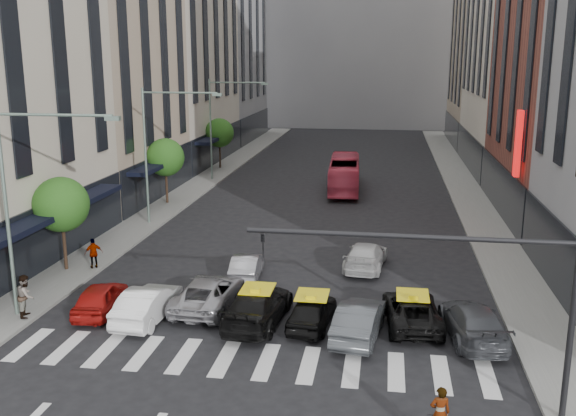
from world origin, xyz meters
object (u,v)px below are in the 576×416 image
at_px(streetlamp_near, 25,186).
at_px(car_red, 101,298).
at_px(streetlamp_far, 221,116).
at_px(taxi_center, 312,311).
at_px(pedestrian_near, 26,296).
at_px(car_white_front, 148,303).
at_px(pedestrian_far, 94,253).
at_px(bus, 344,174).
at_px(streetlamp_mid, 159,138).
at_px(taxi_left, 258,306).

relative_size(streetlamp_near, car_red, 2.23).
relative_size(streetlamp_far, taxi_center, 2.25).
distance_m(streetlamp_near, pedestrian_near, 4.83).
bearing_deg(taxi_center, streetlamp_far, -62.79).
bearing_deg(streetlamp_far, car_white_front, -81.23).
xyz_separation_m(car_white_front, pedestrian_far, (-5.20, 5.81, 0.21)).
xyz_separation_m(car_red, bus, (8.88, 28.17, 0.74)).
height_order(streetlamp_mid, streetlamp_far, same).
bearing_deg(car_white_front, pedestrian_far, -45.25).
bearing_deg(pedestrian_near, streetlamp_near, -83.38).
bearing_deg(pedestrian_near, taxi_center, -102.99).
xyz_separation_m(streetlamp_far, taxi_left, (9.62, -31.03, -5.14)).
distance_m(streetlamp_mid, taxi_center, 19.85).
xyz_separation_m(taxi_left, pedestrian_near, (-9.98, -1.14, 0.32)).
relative_size(taxi_left, bus, 0.52).
bearing_deg(streetlamp_far, taxi_center, -68.91).
bearing_deg(car_red, taxi_center, 173.97).
bearing_deg(pedestrian_near, bus, -40.30).
relative_size(streetlamp_mid, car_red, 2.23).
bearing_deg(pedestrian_far, car_red, 82.36).
bearing_deg(car_red, streetlamp_near, 17.11).
bearing_deg(car_white_front, streetlamp_near, 9.88).
bearing_deg(car_red, taxi_left, 173.43).
bearing_deg(taxi_left, streetlamp_mid, -52.67).
bearing_deg(car_white_front, bus, -99.91).
height_order(taxi_left, pedestrian_near, pedestrian_near).
xyz_separation_m(bus, pedestrian_near, (-11.72, -29.39, -0.34)).
relative_size(car_red, taxi_left, 0.76).
xyz_separation_m(car_red, pedestrian_near, (-2.83, -1.22, 0.40)).
distance_m(car_white_front, taxi_center, 7.11).
bearing_deg(car_white_front, pedestrian_near, 11.23).
distance_m(streetlamp_far, bus, 12.52).
xyz_separation_m(taxi_center, pedestrian_far, (-12.30, 5.37, 0.28)).
distance_m(car_red, car_white_front, 2.41).
xyz_separation_m(streetlamp_mid, car_red, (2.48, -14.95, -5.22)).
relative_size(streetlamp_near, bus, 0.88).
bearing_deg(streetlamp_mid, bus, 49.32).
height_order(streetlamp_near, car_red, streetlamp_near).
bearing_deg(taxi_center, bus, -82.69).
relative_size(car_red, car_white_front, 0.89).
bearing_deg(pedestrian_near, streetlamp_far, -19.20).
xyz_separation_m(streetlamp_far, car_red, (2.48, -30.95, -5.22)).
height_order(car_red, taxi_center, car_red).
bearing_deg(car_red, bus, -113.41).
bearing_deg(streetlamp_far, streetlamp_mid, -90.00).
bearing_deg(streetlamp_mid, streetlamp_near, -90.00).
bearing_deg(streetlamp_near, streetlamp_mid, 90.00).
height_order(streetlamp_near, bus, streetlamp_near).
relative_size(streetlamp_near, taxi_left, 1.70).
distance_m(taxi_left, bus, 28.31).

